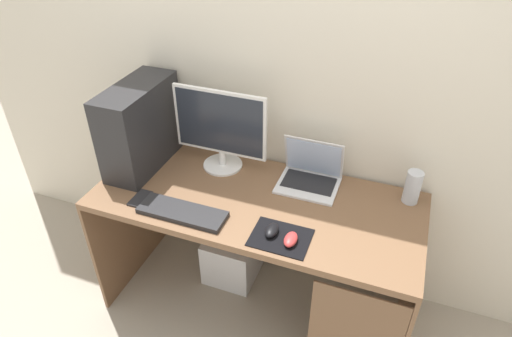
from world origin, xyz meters
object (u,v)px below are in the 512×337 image
at_px(monitor, 220,129).
at_px(keyboard, 182,212).
at_px(mouse_left, 272,230).
at_px(mouse_right, 291,239).
at_px(subwoofer, 233,256).
at_px(laptop, 310,175).
at_px(cell_phone, 140,198).
at_px(pc_tower, 140,126).
at_px(speaker, 413,187).

distance_m(monitor, keyboard, 0.48).
bearing_deg(mouse_left, mouse_right, -14.74).
distance_m(keyboard, subwoofer, 0.75).
xyz_separation_m(laptop, mouse_left, (-0.06, -0.43, -0.03)).
xyz_separation_m(monitor, keyboard, (-0.01, -0.43, -0.22)).
bearing_deg(cell_phone, keyboard, -6.18).
distance_m(pc_tower, laptop, 0.91).
relative_size(monitor, mouse_left, 5.20).
relative_size(monitor, cell_phone, 3.84).
distance_m(monitor, subwoofer, 0.86).
relative_size(pc_tower, mouse_left, 5.16).
xyz_separation_m(pc_tower, subwoofer, (0.46, 0.07, -0.85)).
distance_m(pc_tower, speaker, 1.39).
bearing_deg(speaker, subwoofer, -174.50).
bearing_deg(subwoofer, speaker, 5.50).
height_order(speaker, mouse_right, speaker).
height_order(monitor, mouse_right, monitor).
bearing_deg(pc_tower, laptop, 8.54).
relative_size(mouse_left, mouse_right, 1.00).
distance_m(pc_tower, cell_phone, 0.39).
bearing_deg(cell_phone, speaker, 20.00).
xyz_separation_m(laptop, keyboard, (-0.49, -0.45, -0.04)).
bearing_deg(speaker, monitor, -177.16).
height_order(speaker, subwoofer, speaker).
bearing_deg(speaker, mouse_right, -133.55).
height_order(laptop, mouse_right, laptop).
distance_m(keyboard, cell_phone, 0.25).
bearing_deg(pc_tower, mouse_right, -19.11).
height_order(keyboard, mouse_left, mouse_left).
height_order(monitor, subwoofer, monitor).
bearing_deg(mouse_left, keyboard, -177.36).
bearing_deg(speaker, cell_phone, -160.00).
distance_m(monitor, cell_phone, 0.53).
height_order(speaker, keyboard, speaker).
bearing_deg(pc_tower, keyboard, -38.67).
distance_m(mouse_left, subwoofer, 0.83).
height_order(speaker, mouse_left, speaker).
height_order(mouse_right, cell_phone, mouse_right).
relative_size(cell_phone, subwoofer, 0.44).
bearing_deg(cell_phone, mouse_left, -0.56).
distance_m(pc_tower, monitor, 0.42).
height_order(pc_tower, cell_phone, pc_tower).
relative_size(pc_tower, keyboard, 1.18).
height_order(monitor, cell_phone, monitor).
bearing_deg(subwoofer, pc_tower, -171.10).
bearing_deg(monitor, mouse_right, -39.88).
bearing_deg(pc_tower, mouse_left, -19.60).
height_order(keyboard, mouse_right, mouse_right).
distance_m(monitor, mouse_right, 0.70).
relative_size(keyboard, mouse_left, 4.38).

